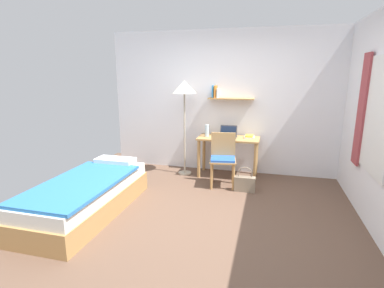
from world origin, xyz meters
name	(u,v)px	position (x,y,z in m)	size (l,w,h in m)	color
ground_plane	(201,217)	(0.00, 0.00, 0.00)	(5.28, 5.28, 0.00)	brown
wall_back	(226,103)	(0.00, 2.02, 1.30)	(4.40, 0.27, 2.60)	white
bed	(87,196)	(-1.51, -0.24, 0.24)	(0.87, 2.01, 0.54)	#B2844C
desk	(228,145)	(0.10, 1.70, 0.58)	(1.08, 0.52, 0.72)	#B2844C
desk_chair	(223,157)	(0.08, 1.21, 0.49)	(0.47, 0.44, 0.88)	#B2844C
standing_lamp	(184,92)	(-0.69, 1.62, 1.52)	(0.42, 0.42, 1.71)	#B2A893
laptop	(228,134)	(0.09, 1.75, 0.77)	(0.31, 0.21, 0.20)	#2D2D33
water_bottle	(207,131)	(-0.29, 1.69, 0.82)	(0.07, 0.07, 0.22)	silver
book_stack	(249,137)	(0.46, 1.75, 0.74)	(0.19, 0.21, 0.05)	silver
handbag	(245,183)	(0.47, 1.03, 0.13)	(0.33, 0.11, 0.40)	gray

